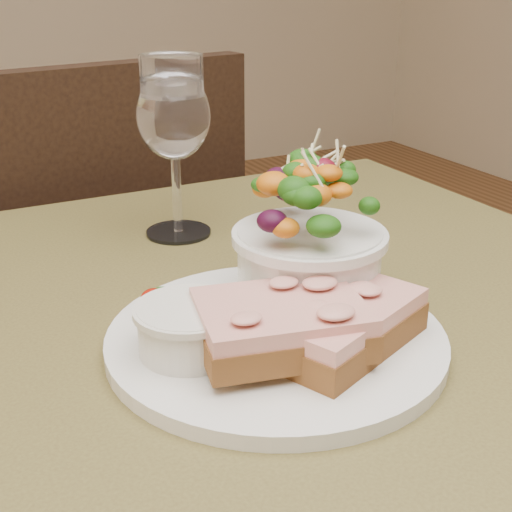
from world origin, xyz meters
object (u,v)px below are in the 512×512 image
cafe_table (250,436)px  salad_bowl (310,233)px  chair_far (92,396)px  ramekin (190,327)px  sandwich_front (331,320)px  wine_glass (174,121)px  sandwich_back (281,324)px  dinner_plate (276,339)px

cafe_table → salad_bowl: (0.06, 0.01, 0.17)m
chair_far → ramekin: (-0.07, -0.69, 0.49)m
sandwich_front → salad_bowl: salad_bowl is taller
sandwich_front → wine_glass: bearing=68.6°
sandwich_back → dinner_plate: bearing=79.5°
cafe_table → dinner_plate: size_ratio=3.08×
dinner_plate → sandwich_back: size_ratio=1.93×
chair_far → dinner_plate: bearing=81.1°
cafe_table → sandwich_back: 0.15m
wine_glass → ramekin: bearing=-109.8°
salad_bowl → cafe_table: bearing=-171.7°
salad_bowl → sandwich_back: bearing=-133.3°
chair_far → cafe_table: bearing=80.5°
chair_far → dinner_plate: (-0.01, -0.69, 0.46)m
cafe_table → chair_far: size_ratio=0.89×
chair_far → salad_bowl: 0.84m
dinner_plate → wine_glass: size_ratio=1.48×
cafe_table → sandwich_front: bearing=-57.9°
dinner_plate → sandwich_back: sandwich_back is taller
cafe_table → ramekin: 0.15m
chair_far → ramekin: chair_far is taller
sandwich_front → sandwich_back: sandwich_back is taller
sandwich_front → wine_glass: wine_glass is taller
chair_far → salad_bowl: bearing=85.6°
cafe_table → sandwich_back: sandwich_back is taller
chair_far → sandwich_back: bearing=80.1°
wine_glass → cafe_table: bearing=-97.6°
sandwich_back → salad_bowl: (0.06, 0.07, 0.04)m
dinner_plate → salad_bowl: size_ratio=2.04×
cafe_table → dinner_plate: dinner_plate is taller
sandwich_front → wine_glass: 0.31m
chair_far → ramekin: bearing=75.4°
ramekin → dinner_plate: bearing=-3.5°
salad_bowl → wine_glass: bearing=97.1°
sandwich_back → salad_bowl: salad_bowl is taller
sandwich_front → ramekin: 0.10m
salad_bowl → dinner_plate: bearing=-143.2°
dinner_plate → sandwich_front: size_ratio=1.69×
sandwich_front → salad_bowl: (0.02, 0.07, 0.04)m
sandwich_front → ramekin: (-0.10, 0.03, 0.00)m
cafe_table → ramekin: (-0.06, -0.03, 0.13)m
dinner_plate → salad_bowl: salad_bowl is taller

